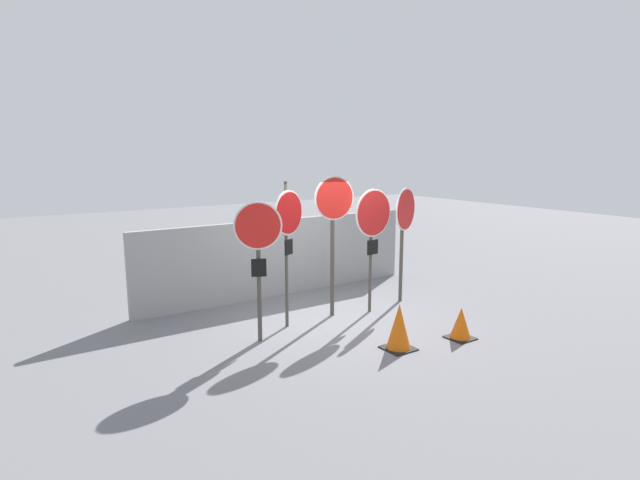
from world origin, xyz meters
name	(u,v)px	position (x,y,z in m)	size (l,w,h in m)	color
ground_plane	(333,318)	(0.00, 0.00, 0.00)	(40.00, 40.00, 0.00)	slate
fence_back	(282,257)	(0.00, 1.89, 0.82)	(6.35, 0.12, 1.63)	gray
stop_sign_0	(258,242)	(-1.66, -0.32, 1.64)	(0.71, 0.34, 2.28)	#474238
stop_sign_1	(288,224)	(-0.91, 0.03, 1.82)	(0.71, 0.34, 2.54)	#474238
stop_sign_2	(334,216)	(0.07, 0.08, 1.89)	(0.79, 0.17, 2.61)	#474238
stop_sign_3	(373,222)	(0.81, -0.14, 1.75)	(0.89, 0.16, 2.36)	#474238
stop_sign_4	(405,220)	(1.79, 0.06, 1.69)	(0.80, 0.36, 2.33)	#474238
traffic_cone_0	(399,327)	(0.00, -1.78, 0.36)	(0.45, 0.45, 0.73)	black
traffic_cone_1	(461,323)	(1.15, -2.01, 0.26)	(0.41, 0.41, 0.52)	black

